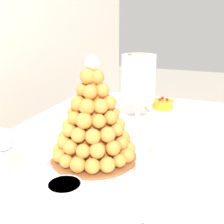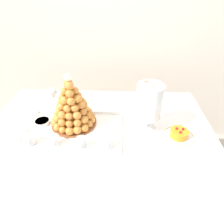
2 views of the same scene
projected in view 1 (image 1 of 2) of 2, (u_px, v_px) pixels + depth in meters
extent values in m
cylinder|color=brown|center=(95.00, 158.00, 1.83)|extent=(0.04, 0.04, 0.76)
cube|color=brown|center=(124.00, 148.00, 1.06)|extent=(1.28, 0.89, 0.02)
cube|color=white|center=(124.00, 145.00, 1.06)|extent=(1.34, 0.95, 0.00)
cube|color=white|center=(19.00, 170.00, 1.29)|extent=(1.34, 0.01, 0.39)
cube|color=white|center=(162.00, 131.00, 1.71)|extent=(0.01, 0.95, 0.39)
cube|color=white|center=(113.00, 162.00, 0.93)|extent=(0.55, 0.35, 0.01)
cube|color=white|center=(169.00, 168.00, 0.87)|extent=(0.55, 0.01, 0.02)
cube|color=white|center=(65.00, 149.00, 0.99)|extent=(0.55, 0.01, 0.02)
cube|color=white|center=(71.00, 209.00, 0.68)|extent=(0.01, 0.35, 0.02)
cube|color=white|center=(139.00, 128.00, 1.17)|extent=(0.01, 0.35, 0.02)
cylinder|color=white|center=(113.00, 160.00, 0.93)|extent=(0.32, 0.32, 0.00)
cylinder|color=brown|center=(94.00, 157.00, 0.94)|extent=(0.27, 0.27, 0.01)
cone|color=#B66C2D|center=(93.00, 116.00, 0.89)|extent=(0.18, 0.18, 0.27)
sphere|color=orange|center=(107.00, 137.00, 1.03)|extent=(0.04, 0.04, 0.04)
sphere|color=orange|center=(95.00, 136.00, 1.03)|extent=(0.05, 0.05, 0.05)
sphere|color=orange|center=(83.00, 137.00, 1.02)|extent=(0.04, 0.04, 0.04)
sphere|color=orange|center=(72.00, 139.00, 1.00)|extent=(0.05, 0.05, 0.05)
sphere|color=orange|center=(64.00, 145.00, 0.97)|extent=(0.05, 0.05, 0.05)
sphere|color=orange|center=(59.00, 150.00, 0.93)|extent=(0.04, 0.04, 0.04)
sphere|color=orange|center=(60.00, 156.00, 0.89)|extent=(0.04, 0.04, 0.04)
sphere|color=orange|center=(66.00, 161.00, 0.86)|extent=(0.04, 0.04, 0.04)
sphere|color=orange|center=(78.00, 165.00, 0.83)|extent=(0.05, 0.05, 0.05)
sphere|color=orange|center=(92.00, 166.00, 0.83)|extent=(0.04, 0.04, 0.04)
sphere|color=orange|center=(107.00, 165.00, 0.84)|extent=(0.05, 0.05, 0.05)
sphere|color=orange|center=(119.00, 161.00, 0.86)|extent=(0.04, 0.04, 0.04)
sphere|color=orange|center=(127.00, 155.00, 0.89)|extent=(0.05, 0.05, 0.05)
sphere|color=orange|center=(128.00, 149.00, 0.93)|extent=(0.05, 0.05, 0.05)
sphere|color=orange|center=(125.00, 144.00, 0.97)|extent=(0.05, 0.05, 0.05)
sphere|color=orange|center=(117.00, 139.00, 1.00)|extent=(0.04, 0.04, 0.04)
sphere|color=orange|center=(96.00, 127.00, 1.00)|extent=(0.05, 0.05, 0.05)
sphere|color=orange|center=(83.00, 128.00, 1.00)|extent=(0.04, 0.04, 0.04)
sphere|color=orange|center=(72.00, 131.00, 0.97)|extent=(0.04, 0.04, 0.04)
sphere|color=orange|center=(65.00, 136.00, 0.93)|extent=(0.04, 0.04, 0.04)
sphere|color=orange|center=(64.00, 142.00, 0.89)|extent=(0.04, 0.04, 0.04)
sphere|color=orange|center=(70.00, 147.00, 0.85)|extent=(0.04, 0.04, 0.04)
sphere|color=orange|center=(83.00, 151.00, 0.83)|extent=(0.04, 0.04, 0.04)
sphere|color=orange|center=(99.00, 151.00, 0.83)|extent=(0.05, 0.05, 0.05)
sphere|color=orange|center=(113.00, 148.00, 0.85)|extent=(0.04, 0.04, 0.04)
sphere|color=orange|center=(122.00, 143.00, 0.89)|extent=(0.04, 0.04, 0.04)
sphere|color=orange|center=(123.00, 137.00, 0.93)|extent=(0.04, 0.04, 0.04)
sphere|color=orange|center=(118.00, 132.00, 0.97)|extent=(0.05, 0.05, 0.05)
sphere|color=orange|center=(108.00, 129.00, 0.99)|extent=(0.04, 0.04, 0.04)
sphere|color=orange|center=(87.00, 118.00, 0.97)|extent=(0.05, 0.05, 0.05)
sphere|color=orange|center=(76.00, 121.00, 0.95)|extent=(0.04, 0.04, 0.04)
sphere|color=orange|center=(69.00, 126.00, 0.91)|extent=(0.04, 0.04, 0.04)
sphere|color=orange|center=(70.00, 130.00, 0.87)|extent=(0.04, 0.04, 0.04)
sphere|color=orange|center=(78.00, 135.00, 0.84)|extent=(0.04, 0.04, 0.04)
sphere|color=orange|center=(93.00, 137.00, 0.83)|extent=(0.04, 0.04, 0.04)
sphere|color=orange|center=(107.00, 135.00, 0.85)|extent=(0.05, 0.05, 0.05)
sphere|color=orange|center=(117.00, 130.00, 0.88)|extent=(0.04, 0.04, 0.04)
sphere|color=orange|center=(118.00, 125.00, 0.92)|extent=(0.05, 0.05, 0.05)
sphere|color=orange|center=(112.00, 120.00, 0.96)|extent=(0.04, 0.04, 0.04)
sphere|color=orange|center=(100.00, 119.00, 0.98)|extent=(0.04, 0.04, 0.04)
sphere|color=orange|center=(82.00, 110.00, 0.94)|extent=(0.05, 0.05, 0.05)
sphere|color=orange|center=(74.00, 113.00, 0.90)|extent=(0.04, 0.04, 0.04)
sphere|color=orange|center=(74.00, 118.00, 0.87)|extent=(0.04, 0.04, 0.04)
sphere|color=orange|center=(84.00, 121.00, 0.84)|extent=(0.05, 0.05, 0.05)
sphere|color=orange|center=(99.00, 121.00, 0.84)|extent=(0.04, 0.04, 0.04)
sphere|color=orange|center=(110.00, 118.00, 0.86)|extent=(0.04, 0.04, 0.04)
sphere|color=orange|center=(113.00, 113.00, 0.90)|extent=(0.04, 0.04, 0.04)
sphere|color=orange|center=(107.00, 110.00, 0.94)|extent=(0.05, 0.05, 0.05)
sphere|color=orange|center=(95.00, 108.00, 0.95)|extent=(0.04, 0.04, 0.04)
sphere|color=orange|center=(81.00, 101.00, 0.90)|extent=(0.04, 0.04, 0.04)
sphere|color=orange|center=(78.00, 104.00, 0.87)|extent=(0.05, 0.05, 0.05)
sphere|color=orange|center=(87.00, 107.00, 0.84)|extent=(0.05, 0.05, 0.05)
sphere|color=orange|center=(101.00, 106.00, 0.85)|extent=(0.04, 0.04, 0.04)
sphere|color=orange|center=(108.00, 102.00, 0.88)|extent=(0.04, 0.04, 0.04)
sphere|color=orange|center=(104.00, 100.00, 0.91)|extent=(0.05, 0.05, 0.05)
sphere|color=orange|center=(92.00, 98.00, 0.92)|extent=(0.04, 0.04, 0.04)
sphere|color=orange|center=(83.00, 90.00, 0.88)|extent=(0.04, 0.04, 0.04)
sphere|color=orange|center=(90.00, 92.00, 0.84)|extent=(0.04, 0.04, 0.04)
sphere|color=orange|center=(102.00, 90.00, 0.86)|extent=(0.04, 0.04, 0.04)
sphere|color=orange|center=(95.00, 88.00, 0.90)|extent=(0.04, 0.04, 0.04)
sphere|color=orange|center=(88.00, 76.00, 0.86)|extent=(0.05, 0.05, 0.05)
sphere|color=orange|center=(97.00, 77.00, 0.86)|extent=(0.04, 0.04, 0.04)
sphere|color=white|center=(92.00, 62.00, 0.84)|extent=(0.04, 0.04, 0.04)
cylinder|color=silver|center=(127.00, 198.00, 0.69)|extent=(0.06, 0.06, 0.05)
cylinder|color=gold|center=(127.00, 203.00, 0.70)|extent=(0.05, 0.05, 0.02)
cylinder|color=#EAC166|center=(127.00, 196.00, 0.69)|extent=(0.05, 0.05, 0.02)
sphere|color=brown|center=(130.00, 191.00, 0.69)|extent=(0.02, 0.02, 0.02)
cylinder|color=silver|center=(145.00, 171.00, 0.81)|extent=(0.05, 0.05, 0.05)
cylinder|color=brown|center=(144.00, 176.00, 0.82)|extent=(0.05, 0.05, 0.02)
cylinder|color=#8C603D|center=(145.00, 169.00, 0.81)|extent=(0.05, 0.05, 0.02)
sphere|color=brown|center=(143.00, 167.00, 0.80)|extent=(0.01, 0.01, 0.01)
cylinder|color=silver|center=(160.00, 150.00, 0.93)|extent=(0.05, 0.05, 0.06)
cylinder|color=#F4EAC6|center=(159.00, 154.00, 0.94)|extent=(0.05, 0.05, 0.02)
cylinder|color=white|center=(160.00, 148.00, 0.93)|extent=(0.05, 0.05, 0.02)
sphere|color=brown|center=(159.00, 144.00, 0.94)|extent=(0.01, 0.01, 0.01)
cylinder|color=silver|center=(166.00, 134.00, 1.06)|extent=(0.06, 0.06, 0.06)
cylinder|color=brown|center=(166.00, 138.00, 1.06)|extent=(0.05, 0.05, 0.02)
cylinder|color=#8C603D|center=(166.00, 133.00, 1.05)|extent=(0.05, 0.05, 0.02)
sphere|color=brown|center=(164.00, 130.00, 1.05)|extent=(0.02, 0.02, 0.02)
cylinder|color=white|center=(65.00, 187.00, 0.76)|extent=(0.09, 0.09, 0.02)
cylinder|color=#F2CC59|center=(64.00, 185.00, 0.76)|extent=(0.08, 0.08, 0.00)
cylinder|color=white|center=(137.00, 118.00, 1.32)|extent=(0.11, 0.11, 0.01)
cylinder|color=white|center=(138.00, 109.00, 1.31)|extent=(0.02, 0.02, 0.08)
cylinder|color=white|center=(138.00, 78.00, 1.26)|extent=(0.14, 0.14, 0.20)
cylinder|color=#E54C47|center=(141.00, 95.00, 1.31)|extent=(0.07, 0.05, 0.07)
cylinder|color=brown|center=(132.00, 96.00, 1.29)|extent=(0.07, 0.06, 0.07)
cylinder|color=#F9A54C|center=(144.00, 98.00, 1.26)|extent=(0.07, 0.06, 0.06)
cylinder|color=#E54C47|center=(134.00, 89.00, 1.31)|extent=(0.06, 0.06, 0.05)
cylinder|color=#E54C47|center=(130.00, 91.00, 1.28)|extent=(0.06, 0.05, 0.06)
cylinder|color=yellow|center=(143.00, 93.00, 1.25)|extent=(0.06, 0.06, 0.05)
cylinder|color=#E54C47|center=(143.00, 91.00, 1.29)|extent=(0.05, 0.05, 0.04)
cylinder|color=brown|center=(130.00, 85.00, 1.29)|extent=(0.05, 0.05, 0.04)
cylinder|color=pink|center=(138.00, 87.00, 1.25)|extent=(0.06, 0.05, 0.05)
cylinder|color=#F9A54C|center=(144.00, 85.00, 1.28)|extent=(0.06, 0.06, 0.06)
cylinder|color=#E54C47|center=(135.00, 80.00, 1.27)|extent=(0.08, 0.05, 0.08)
cylinder|color=#D199D8|center=(138.00, 82.00, 1.24)|extent=(0.06, 0.05, 0.05)
cylinder|color=#E54C47|center=(146.00, 80.00, 1.27)|extent=(0.07, 0.05, 0.07)
cylinder|color=#D199D8|center=(137.00, 79.00, 1.29)|extent=(0.06, 0.06, 0.05)
cylinder|color=#9ED860|center=(134.00, 76.00, 1.25)|extent=(0.05, 0.05, 0.04)
cylinder|color=#F9A54C|center=(146.00, 76.00, 1.24)|extent=(0.07, 0.05, 0.07)
cylinder|color=#9ED860|center=(138.00, 74.00, 1.28)|extent=(0.05, 0.05, 0.03)
cylinder|color=#E54C47|center=(134.00, 71.00, 1.22)|extent=(0.05, 0.05, 0.04)
cylinder|color=yellow|center=(148.00, 70.00, 1.24)|extent=(0.06, 0.06, 0.06)
cylinder|color=#72B2E0|center=(140.00, 69.00, 1.27)|extent=(0.06, 0.05, 0.05)
cylinder|color=#D199D8|center=(131.00, 69.00, 1.27)|extent=(0.06, 0.06, 0.05)
cylinder|color=#72B2E0|center=(138.00, 66.00, 1.21)|extent=(0.05, 0.05, 0.05)
cylinder|color=yellow|center=(146.00, 64.00, 1.25)|extent=(0.05, 0.05, 0.05)
cylinder|color=brown|center=(136.00, 63.00, 1.28)|extent=(0.05, 0.06, 0.03)
cylinder|color=#F9A54C|center=(133.00, 64.00, 1.25)|extent=(0.06, 0.05, 0.06)
cylinder|color=#F9A54C|center=(142.00, 59.00, 1.23)|extent=(0.06, 0.05, 0.05)
cylinder|color=#9ED860|center=(140.00, 58.00, 1.26)|extent=(0.06, 0.05, 0.06)
cylinder|color=brown|center=(133.00, 59.00, 1.23)|extent=(0.06, 0.06, 0.05)
cylinder|color=white|center=(163.00, 109.00, 1.45)|extent=(0.17, 0.17, 0.01)
torus|color=gold|center=(163.00, 108.00, 1.44)|extent=(0.17, 0.17, 0.00)
cylinder|color=orange|center=(163.00, 104.00, 1.44)|extent=(0.10, 0.10, 0.04)
sphere|color=#A51923|center=(162.00, 98.00, 1.45)|extent=(0.01, 0.01, 0.01)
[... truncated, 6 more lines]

